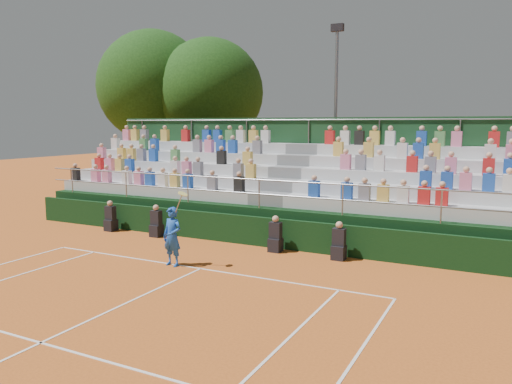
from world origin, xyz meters
The scene contains 8 objects.
ground centered at (0.00, 0.00, 0.00)m, with size 90.00×90.00×0.00m, color #C75F21.
courtside_wall centered at (0.00, 3.20, 0.50)m, with size 20.00×0.15×1.00m, color black.
line_officials centered at (-1.34, 2.75, 0.48)m, with size 9.57×0.40×1.19m.
grandstand centered at (0.00, 6.44, 1.09)m, with size 20.00×5.20×4.40m.
tennis_player centered at (-0.91, -0.08, 0.87)m, with size 0.87×0.48×2.22m.
tree_west centered at (-11.85, 13.02, 6.36)m, with size 6.73×6.73×9.74m.
tree_east centered at (-8.13, 13.52, 5.94)m, with size 6.24×6.24×9.08m.
floodlight_mast centered at (0.02, 12.00, 5.11)m, with size 0.60×0.25×8.85m.
Camera 1 is at (7.71, -11.63, 4.11)m, focal length 35.00 mm.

